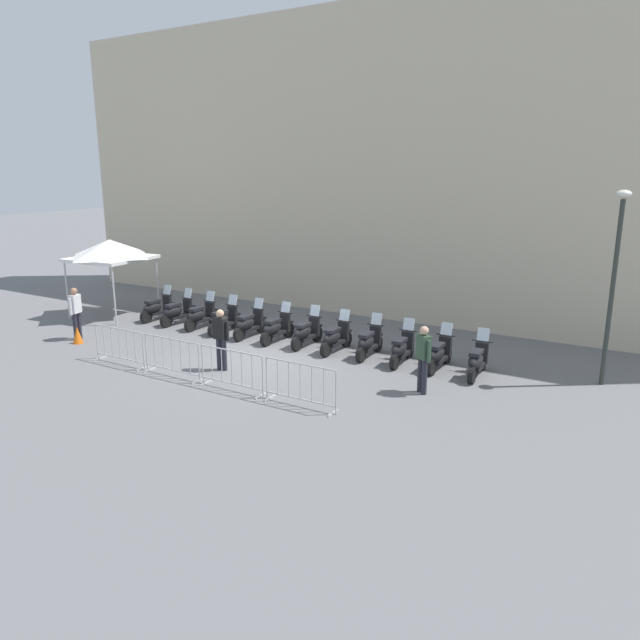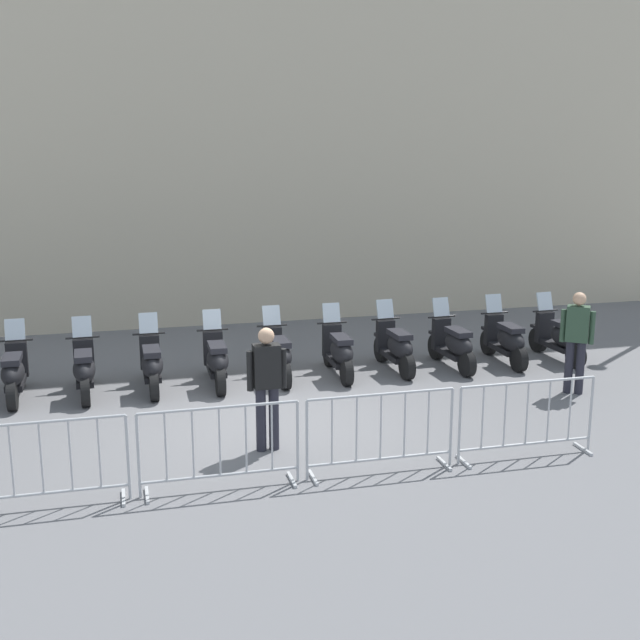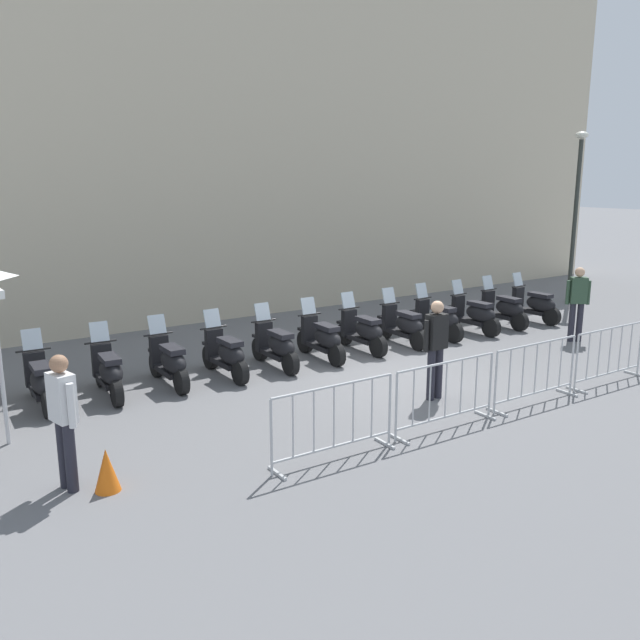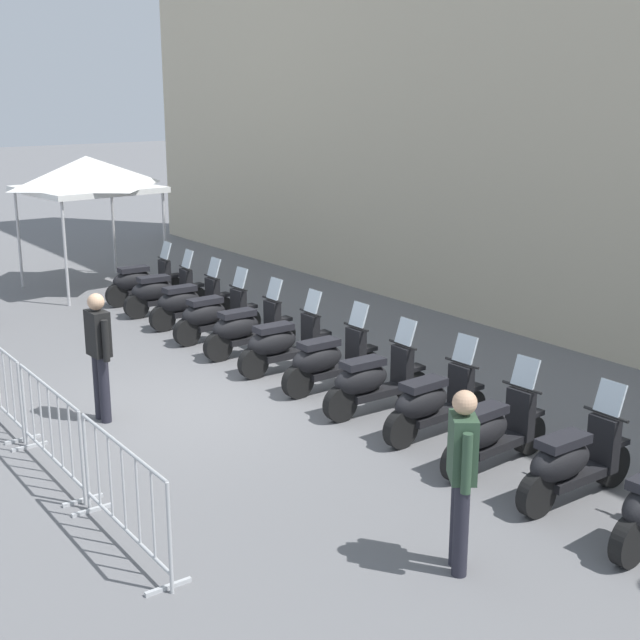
% 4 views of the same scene
% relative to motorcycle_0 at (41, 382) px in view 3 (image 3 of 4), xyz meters
% --- Properties ---
extents(ground_plane, '(120.00, 120.00, 0.00)m').
position_rel_motorcycle_0_xyz_m(ground_plane, '(5.80, -2.67, -0.45)').
color(ground_plane, slate).
extents(building_facade, '(28.10, 5.14, 11.14)m').
position_rel_motorcycle_0_xyz_m(building_facade, '(6.56, 5.08, 5.12)').
color(building_facade, beige).
rests_on(building_facade, ground).
extents(motorcycle_0, '(0.59, 1.72, 1.24)m').
position_rel_motorcycle_0_xyz_m(motorcycle_0, '(0.00, 0.00, 0.00)').
color(motorcycle_0, black).
rests_on(motorcycle_0, ground).
extents(motorcycle_1, '(0.63, 1.72, 1.24)m').
position_rel_motorcycle_0_xyz_m(motorcycle_1, '(1.08, -0.18, 0.00)').
color(motorcycle_1, black).
rests_on(motorcycle_1, ground).
extents(motorcycle_2, '(0.56, 1.73, 1.24)m').
position_rel_motorcycle_0_xyz_m(motorcycle_2, '(2.18, -0.28, 0.00)').
color(motorcycle_2, black).
rests_on(motorcycle_2, ground).
extents(motorcycle_3, '(0.56, 1.73, 1.24)m').
position_rel_motorcycle_0_xyz_m(motorcycle_3, '(3.26, -0.46, 0.00)').
color(motorcycle_3, black).
rests_on(motorcycle_3, ground).
extents(motorcycle_4, '(0.56, 1.73, 1.24)m').
position_rel_motorcycle_0_xyz_m(motorcycle_4, '(4.35, -0.56, 0.00)').
color(motorcycle_4, black).
rests_on(motorcycle_4, ground).
extents(motorcycle_5, '(0.58, 1.72, 1.24)m').
position_rel_motorcycle_0_xyz_m(motorcycle_5, '(5.44, -0.66, 0.00)').
color(motorcycle_5, black).
rests_on(motorcycle_5, ground).
extents(motorcycle_6, '(0.56, 1.73, 1.24)m').
position_rel_motorcycle_0_xyz_m(motorcycle_6, '(6.54, -0.71, 0.00)').
color(motorcycle_6, black).
rests_on(motorcycle_6, ground).
extents(motorcycle_7, '(0.59, 1.72, 1.24)m').
position_rel_motorcycle_0_xyz_m(motorcycle_7, '(7.63, -0.87, 0.00)').
color(motorcycle_7, black).
rests_on(motorcycle_7, ground).
extents(motorcycle_8, '(0.56, 1.72, 1.24)m').
position_rel_motorcycle_0_xyz_m(motorcycle_8, '(8.73, -0.91, 0.00)').
color(motorcycle_8, black).
rests_on(motorcycle_8, ground).
extents(motorcycle_9, '(0.56, 1.72, 1.24)m').
position_rel_motorcycle_0_xyz_m(motorcycle_9, '(9.81, -1.11, 0.00)').
color(motorcycle_9, black).
rests_on(motorcycle_9, ground).
extents(motorcycle_10, '(0.57, 1.73, 1.24)m').
position_rel_motorcycle_0_xyz_m(motorcycle_10, '(10.90, -1.16, 0.00)').
color(motorcycle_10, black).
rests_on(motorcycle_10, ground).
extents(motorcycle_11, '(0.56, 1.72, 1.24)m').
position_rel_motorcycle_0_xyz_m(motorcycle_11, '(11.99, -1.33, 0.00)').
color(motorcycle_11, black).
rests_on(motorcycle_11, ground).
extents(barrier_segment_0, '(1.96, 0.62, 1.07)m').
position_rel_motorcycle_0_xyz_m(barrier_segment_0, '(2.51, -4.56, 0.07)').
color(barrier_segment_0, '#B2B5B7').
rests_on(barrier_segment_0, ground).
extents(barrier_segment_1, '(1.96, 0.62, 1.07)m').
position_rel_motorcycle_0_xyz_m(barrier_segment_1, '(4.56, -4.77, 0.07)').
color(barrier_segment_1, '#B2B5B7').
rests_on(barrier_segment_1, ground).
extents(barrier_segment_2, '(1.96, 0.62, 1.07)m').
position_rel_motorcycle_0_xyz_m(barrier_segment_2, '(6.60, -4.97, 0.07)').
color(barrier_segment_2, '#B2B5B7').
rests_on(barrier_segment_2, ground).
extents(barrier_segment_3, '(1.96, 0.62, 1.07)m').
position_rel_motorcycle_0_xyz_m(barrier_segment_3, '(8.64, -5.17, 0.07)').
color(barrier_segment_3, '#B2B5B7').
rests_on(barrier_segment_3, ground).
extents(street_lamp, '(0.36, 0.36, 4.96)m').
position_rel_motorcycle_0_xyz_m(street_lamp, '(15.05, -0.48, 2.60)').
color(street_lamp, '#2D332D').
rests_on(street_lamp, ground).
extents(officer_near_row_end, '(0.44, 0.40, 1.73)m').
position_rel_motorcycle_0_xyz_m(officer_near_row_end, '(10.99, -3.10, 0.53)').
color(officer_near_row_end, '#23232D').
rests_on(officer_near_row_end, ground).
extents(officer_mid_plaza, '(0.55, 0.24, 1.73)m').
position_rel_motorcycle_0_xyz_m(officer_mid_plaza, '(5.46, -3.75, 0.53)').
color(officer_mid_plaza, '#23232D').
rests_on(officer_mid_plaza, ground).
extents(officer_by_barriers, '(0.27, 0.54, 1.73)m').
position_rel_motorcycle_0_xyz_m(officer_by_barriers, '(-0.61, -3.19, 0.53)').
color(officer_by_barriers, '#23232D').
rests_on(officer_by_barriers, ground).
extents(traffic_cone, '(0.32, 0.32, 0.55)m').
position_rel_motorcycle_0_xyz_m(traffic_cone, '(-0.26, -3.53, -0.18)').
color(traffic_cone, orange).
rests_on(traffic_cone, ground).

